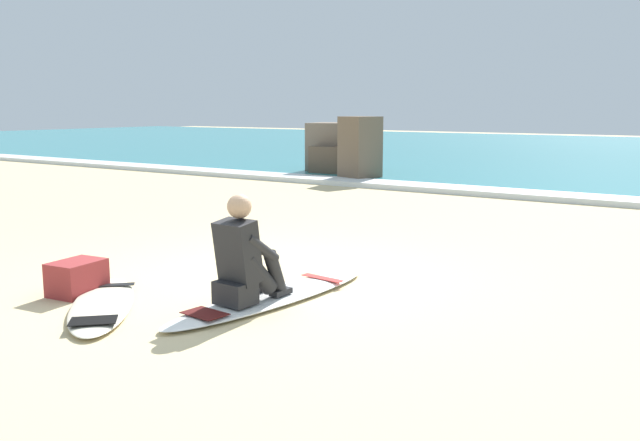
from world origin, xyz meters
name	(u,v)px	position (x,y,z in m)	size (l,w,h in m)	color
ground_plane	(262,279)	(0.00, 0.00, 0.00)	(80.00, 80.00, 0.00)	beige
sea	(636,154)	(0.00, 21.62, 0.05)	(80.00, 28.00, 0.10)	teal
breaking_foam	(513,194)	(0.00, 7.92, 0.06)	(80.00, 0.90, 0.11)	white
surfboard_main	(273,297)	(0.58, -0.56, 0.04)	(0.77, 2.58, 0.08)	white
surfer_seated	(244,261)	(0.54, -0.90, 0.44)	(0.39, 0.72, 0.95)	#232326
surfboard_spare_near	(102,304)	(-0.53, -1.58, 0.04)	(1.68, 1.68, 0.08)	#EFE5C6
rock_outcrop_distant	(346,152)	(-4.97, 9.66, 0.61)	(2.73, 2.62, 1.52)	brown
beach_bag	(77,278)	(-1.09, -1.42, 0.16)	(0.36, 0.48, 0.32)	maroon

